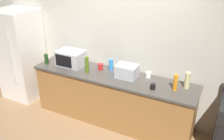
# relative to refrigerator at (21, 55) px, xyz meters

# --- Properties ---
(ground_plane) EXTENTS (8.00, 8.00, 0.00)m
(ground_plane) POSITION_rel_refrigerator_xyz_m (2.05, -0.40, -0.90)
(ground_plane) COLOR #93704C
(back_wall) EXTENTS (6.40, 0.10, 2.70)m
(back_wall) POSITION_rel_refrigerator_xyz_m (2.05, 0.41, 0.45)
(back_wall) COLOR beige
(back_wall) RESTS_ON ground_plane
(counter_run) EXTENTS (2.84, 0.64, 0.90)m
(counter_run) POSITION_rel_refrigerator_xyz_m (2.05, 0.00, -0.45)
(counter_run) COLOR #9E6B38
(counter_run) RESTS_ON ground_plane
(refrigerator) EXTENTS (0.72, 0.73, 1.80)m
(refrigerator) POSITION_rel_refrigerator_xyz_m (0.00, 0.00, 0.00)
(refrigerator) COLOR white
(refrigerator) RESTS_ON ground_plane
(microwave) EXTENTS (0.48, 0.35, 0.27)m
(microwave) POSITION_rel_refrigerator_xyz_m (1.20, 0.05, 0.13)
(microwave) COLOR #B7BABF
(microwave) RESTS_ON counter_run
(toaster_oven) EXTENTS (0.34, 0.26, 0.21)m
(toaster_oven) POSITION_rel_refrigerator_xyz_m (2.29, 0.06, 0.10)
(toaster_oven) COLOR #B7BABF
(toaster_oven) RESTS_ON counter_run
(bottle_spray_cleaner) EXTENTS (0.07, 0.07, 0.19)m
(bottle_spray_cleaner) POSITION_rel_refrigerator_xyz_m (1.93, 0.19, 0.10)
(bottle_spray_cleaner) COLOR #338CE5
(bottle_spray_cleaner) RESTS_ON counter_run
(bottle_olive_oil) EXTENTS (0.06, 0.06, 0.29)m
(bottle_olive_oil) POSITION_rel_refrigerator_xyz_m (1.63, -0.10, 0.15)
(bottle_olive_oil) COLOR #4C6B19
(bottle_olive_oil) RESTS_ON counter_run
(bottle_vinegar) EXTENTS (0.08, 0.08, 0.26)m
(bottle_vinegar) POSITION_rel_refrigerator_xyz_m (3.25, 0.13, 0.13)
(bottle_vinegar) COLOR beige
(bottle_vinegar) RESTS_ON counter_run
(bottle_dish_soap) EXTENTS (0.06, 0.06, 0.25)m
(bottle_dish_soap) POSITION_rel_refrigerator_xyz_m (3.10, -0.01, 0.13)
(bottle_dish_soap) COLOR orange
(bottle_dish_soap) RESTS_ON counter_run
(bottle_wine) EXTENTS (0.07, 0.07, 0.19)m
(bottle_wine) POSITION_rel_refrigerator_xyz_m (0.77, -0.12, 0.10)
(bottle_wine) COLOR #1E3F19
(bottle_wine) RESTS_ON counter_run
(mug_black) EXTENTS (0.08, 0.08, 0.09)m
(mug_black) POSITION_rel_refrigerator_xyz_m (2.80, -0.13, 0.04)
(mug_black) COLOR black
(mug_black) RESTS_ON counter_run
(mug_red) EXTENTS (0.09, 0.09, 0.11)m
(mug_red) POSITION_rel_refrigerator_xyz_m (1.77, 0.11, 0.05)
(mug_red) COLOR red
(mug_red) RESTS_ON counter_run
(mug_white) EXTENTS (0.09, 0.09, 0.10)m
(mug_white) POSITION_rel_refrigerator_xyz_m (2.61, 0.20, 0.05)
(mug_white) COLOR white
(mug_white) RESTS_ON counter_run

